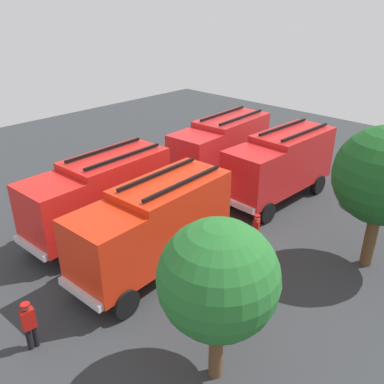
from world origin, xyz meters
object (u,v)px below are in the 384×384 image
Objects in this scene: firefighter_0 at (29,323)px; firefighter_1 at (184,195)px; firefighter_2 at (256,230)px; traffic_cone_1 at (190,164)px; fire_truck_2 at (280,163)px; tree_1 at (384,176)px; fire_truck_3 at (153,224)px; traffic_cone_0 at (214,198)px; tree_2 at (218,280)px; fire_truck_1 at (99,193)px; fire_truck_0 at (221,146)px.

firefighter_0 is 10.50m from firefighter_1.
traffic_cone_1 is at bearing 128.25° from firefighter_2.
firefighter_0 is at bearing 3.49° from fire_truck_2.
tree_1 is (-2.40, 4.05, 3.07)m from firefighter_2.
traffic_cone_1 is at bearing 122.14° from firefighter_0.
fire_truck_2 and fire_truck_3 have the same top height.
traffic_cone_0 is at bearing 58.89° from traffic_cone_1.
fire_truck_3 is 5.37m from firefighter_1.
tree_1 is at bearing 133.29° from fire_truck_3.
tree_2 reaches higher than traffic_cone_0.
traffic_cone_0 is (-11.82, -2.53, -0.64)m from firefighter_0.
fire_truck_1 is 9.93× the size of traffic_cone_0.
fire_truck_1 is at bearing 133.45° from firefighter_0.
firefighter_0 is at bearing 14.04° from fire_truck_0.
fire_truck_2 is at bearing 153.53° from fire_truck_1.
traffic_cone_1 is at bearing -121.11° from traffic_cone_0.
fire_truck_1 is at bearing -170.39° from firefighter_2.
fire_truck_2 is 14.82m from firefighter_0.
firefighter_2 is 2.54× the size of traffic_cone_1.
firefighter_0 is 0.34× the size of tree_2.
tree_2 is at bearing 26.92° from fire_truck_2.
fire_truck_3 is at bearing -140.37° from firefighter_2.
fire_truck_0 reaches higher than traffic_cone_0.
firefighter_1 is at bearing 40.92° from traffic_cone_1.
firefighter_0 is at bearing -56.26° from tree_2.
fire_truck_2 reaches higher than firefighter_0.
traffic_cone_1 is at bearing -100.80° from tree_1.
fire_truck_0 is 4.11× the size of firefighter_0.
firefighter_0 is 13.74m from tree_1.
tree_1 is (-2.02, 8.93, 3.13)m from firefighter_1.
fire_truck_3 is 4.34× the size of firefighter_1.
traffic_cone_1 is (-8.92, -6.62, -1.80)m from fire_truck_3.
fire_truck_1 is at bearing -104.87° from tree_2.
fire_truck_3 is at bearing -43.68° from tree_1.
firefighter_1 is 0.32× the size of tree_2.
tree_1 is 9.16m from traffic_cone_0.
fire_truck_3 is 1.41× the size of tree_2.
fire_truck_3 is at bearing -113.31° from tree_2.
fire_truck_2 is at bearing 98.05° from firefighter_0.
firefighter_2 reaches higher than traffic_cone_0.
fire_truck_1 and fire_truck_3 have the same top height.
traffic_cone_0 is (-6.05, 1.81, -1.79)m from fire_truck_1.
fire_truck_2 is at bearing -159.98° from firefighter_1.
tree_2 reaches higher than firefighter_0.
tree_2 is 16.65m from traffic_cone_1.
fire_truck_2 is 6.81m from traffic_cone_1.
fire_truck_3 is 4.12× the size of firefighter_2.
fire_truck_0 is at bearing 118.62° from firefighter_2.
fire_truck_2 is at bearing 87.23° from fire_truck_0.
tree_1 is (-6.29, 10.18, 1.92)m from fire_truck_1.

